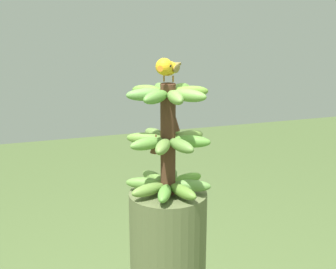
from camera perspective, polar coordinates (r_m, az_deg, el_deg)
banana_bunch at (r=1.51m, az=-0.01°, el=-0.60°), size 0.26×0.26×0.34m
perched_bird at (r=1.48m, az=-0.09°, el=7.64°), size 0.17×0.12×0.08m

